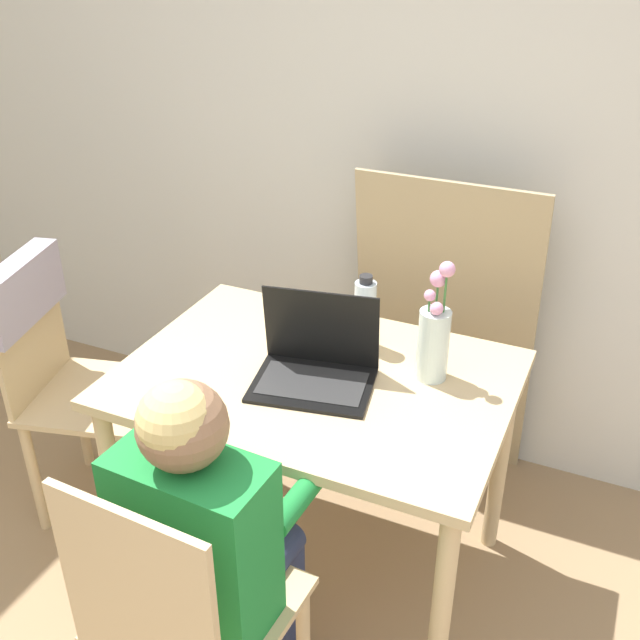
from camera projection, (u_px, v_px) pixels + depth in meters
The scene contains 9 objects.
wall_back at pixel (464, 124), 2.43m from camera, with size 6.40×0.05×2.50m.
dining_table at pixel (316, 403), 2.11m from camera, with size 1.07×0.76×0.73m.
chair_occupied at pixel (184, 624), 1.66m from camera, with size 0.42×0.42×0.91m.
chair_spare at pixel (53, 349), 2.42m from camera, with size 0.52×0.49×0.92m.
person_seated at pixel (207, 522), 1.65m from camera, with size 0.37×0.44×1.08m.
laptop at pixel (316, 361), 2.03m from camera, with size 0.36×0.29×0.24m.
flower_vase at pixel (434, 337), 2.00m from camera, with size 0.09×0.09×0.35m.
water_bottle at pixel (365, 314), 2.15m from camera, with size 0.06×0.06×0.23m.
cardboard_panel at pixel (443, 329), 2.64m from camera, with size 0.63×0.17×1.13m.
Camera 1 is at (0.58, -0.18, 1.87)m, focal length 42.00 mm.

